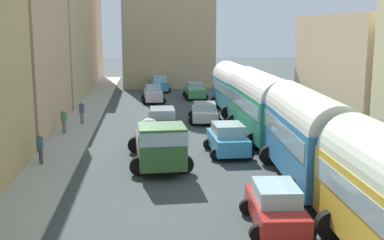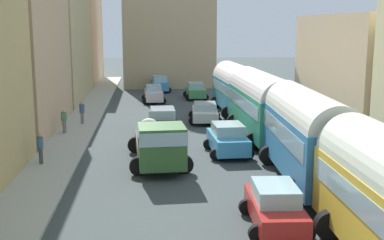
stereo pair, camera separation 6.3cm
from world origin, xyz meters
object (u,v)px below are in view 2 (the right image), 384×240
at_px(parked_bus_2, 261,102).
at_px(car_4, 228,139).
at_px(cargo_truck_0, 159,143).
at_px(car_1, 154,94).
at_px(parked_bus_3, 236,87).
at_px(pedestrian_3, 40,147).
at_px(car_5, 205,112).
at_px(car_2, 160,84).
at_px(car_0, 163,121).
at_px(pedestrian_2, 64,120).
at_px(pedestrian_4, 82,112).
at_px(car_3, 275,206).
at_px(car_6, 196,91).
at_px(parked_bus_1, 306,131).

height_order(parked_bus_2, car_4, parked_bus_2).
xyz_separation_m(cargo_truck_0, car_1, (-0.06, 21.35, -0.44)).
distance_m(parked_bus_3, pedestrian_3, 19.11).
height_order(car_1, car_5, car_1).
xyz_separation_m(cargo_truck_0, car_2, (0.68, 29.06, -0.43)).
bearing_deg(car_4, parked_bus_2, 54.97).
height_order(cargo_truck_0, car_1, cargo_truck_0).
bearing_deg(parked_bus_3, car_1, 136.36).
bearing_deg(car_2, car_1, -95.48).
relative_size(car_2, car_4, 1.04).
bearing_deg(car_0, pedestrian_2, -178.01).
distance_m(parked_bus_3, car_4, 13.20).
bearing_deg(cargo_truck_0, car_2, 88.66).
xyz_separation_m(car_1, car_2, (0.74, 7.72, 0.02)).
bearing_deg(pedestrian_4, car_5, 4.31).
distance_m(car_1, pedestrian_2, 14.63).
bearing_deg(car_3, cargo_truck_0, 115.76).
xyz_separation_m(car_6, pedestrian_4, (-9.19, -12.41, 0.21)).
relative_size(car_5, pedestrian_4, 2.39).
distance_m(cargo_truck_0, car_5, 12.21).
bearing_deg(cargo_truck_0, car_4, 30.80).
distance_m(car_0, pedestrian_4, 6.26).
relative_size(parked_bus_2, car_0, 2.21).
bearing_deg(cargo_truck_0, parked_bus_3, 66.77).
distance_m(car_0, pedestrian_3, 9.85).
bearing_deg(parked_bus_2, car_2, 104.19).
bearing_deg(car_5, car_3, -89.24).
bearing_deg(pedestrian_4, car_4, -44.26).
relative_size(cargo_truck_0, pedestrian_2, 4.30).
height_order(parked_bus_3, car_4, parked_bus_3).
bearing_deg(pedestrian_2, car_3, -58.41).
relative_size(parked_bus_2, car_4, 2.48).
bearing_deg(car_6, car_3, -90.29).
bearing_deg(pedestrian_2, car_2, 72.58).
height_order(car_6, pedestrian_3, pedestrian_3).
xyz_separation_m(parked_bus_2, car_2, (-5.80, 22.96, -1.45)).
relative_size(car_3, car_5, 0.95).
bearing_deg(pedestrian_4, parked_bus_1, -49.96).
bearing_deg(car_6, parked_bus_3, -73.32).
xyz_separation_m(car_2, car_4, (3.10, -26.81, 0.01)).
height_order(car_0, pedestrian_4, pedestrian_4).
bearing_deg(pedestrian_2, parked_bus_1, -41.11).
distance_m(cargo_truck_0, car_6, 23.76).
bearing_deg(pedestrian_2, car_5, 21.29).
distance_m(parked_bus_1, car_0, 12.72).
distance_m(parked_bus_3, car_2, 15.17).
height_order(car_3, car_4, car_4).
distance_m(car_5, pedestrian_4, 8.80).
distance_m(car_6, pedestrian_3, 24.86).
xyz_separation_m(parked_bus_2, pedestrian_2, (-12.43, 1.84, -1.31)).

